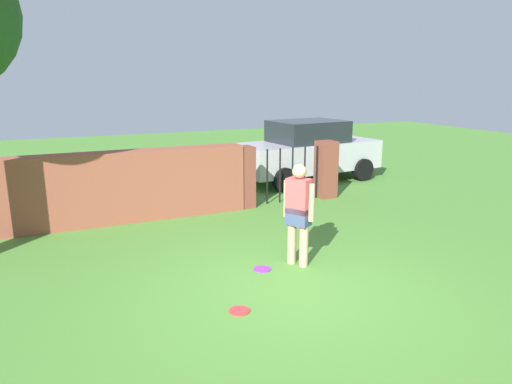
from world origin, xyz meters
The scene contains 7 objects.
ground_plane centered at (0.00, 0.00, 0.00)m, with size 40.00×40.00×0.00m, color #4C8433.
brick_wall centered at (-1.50, 4.39, 0.73)m, with size 5.05×0.50×1.46m, color brown.
person centered at (0.56, 0.86, 0.90)m, with size 0.37×0.48×1.62m.
fence_gate centered at (2.23, 4.39, 0.70)m, with size 2.66×0.44×1.40m.
car centered at (3.93, 6.30, 0.86)m, with size 4.35×2.26×1.72m.
frisbee_red centered at (-0.88, -0.19, 0.01)m, with size 0.27×0.27×0.02m, color red.
frisbee_purple centered at (-0.04, 0.91, 0.01)m, with size 0.27×0.27×0.02m, color purple.
Camera 1 is at (-2.94, -5.21, 2.89)m, focal length 32.86 mm.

